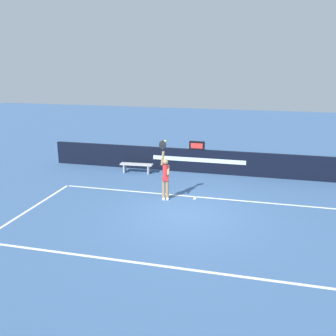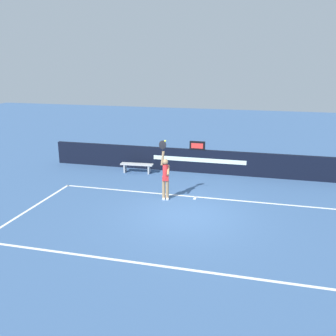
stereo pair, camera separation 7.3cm
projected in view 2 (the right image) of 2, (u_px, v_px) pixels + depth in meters
ground_plane at (186, 215)px, 13.02m from camera, size 60.00×60.00×0.00m
court_lines at (181, 224)px, 12.27m from camera, size 11.35×5.43×0.00m
back_wall at (208, 162)px, 17.70m from camera, size 15.82×0.20×1.13m
speed_display at (197, 146)px, 17.61m from camera, size 0.73×0.15×0.40m
tennis_player at (165, 175)px, 14.23m from camera, size 0.46×0.47×2.33m
tennis_ball at (165, 141)px, 13.53m from camera, size 0.07×0.07×0.07m
courtside_bench_near at (137, 166)px, 17.80m from camera, size 1.59×0.46×0.45m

